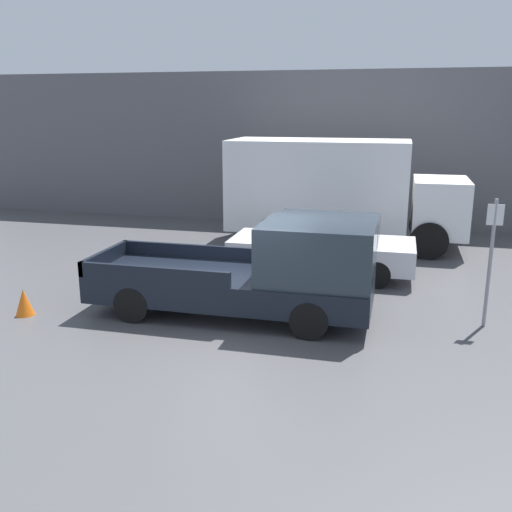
{
  "coord_description": "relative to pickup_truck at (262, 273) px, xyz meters",
  "views": [
    {
      "loc": [
        2.91,
        -10.4,
        4.21
      ],
      "look_at": [
        -0.07,
        1.42,
        1.02
      ],
      "focal_mm": 40.0,
      "sensor_mm": 36.0,
      "label": 1
    }
  ],
  "objects": [
    {
      "name": "traffic_cone",
      "position": [
        -4.83,
        -1.12,
        -0.66
      ],
      "size": [
        0.38,
        0.38,
        0.56
      ],
      "color": "orange",
      "rests_on": "ground"
    },
    {
      "name": "pickup_truck",
      "position": [
        0.0,
        0.0,
        0.0
      ],
      "size": [
        5.79,
        2.06,
        2.04
      ],
      "color": "black",
      "rests_on": "ground"
    },
    {
      "name": "delivery_truck",
      "position": [
        0.69,
        6.81,
        0.81
      ],
      "size": [
        7.16,
        2.54,
        3.24
      ],
      "color": "white",
      "rests_on": "ground"
    },
    {
      "name": "ground_plane",
      "position": [
        -0.32,
        -0.42,
        -0.95
      ],
      "size": [
        60.0,
        60.0,
        0.0
      ],
      "primitive_type": "plane",
      "color": "#4C4C4F"
    },
    {
      "name": "parking_sign",
      "position": [
        4.39,
        0.56,
        0.48
      ],
      "size": [
        0.3,
        0.07,
        2.54
      ],
      "color": "gray",
      "rests_on": "ground"
    },
    {
      "name": "car",
      "position": [
        0.81,
        3.4,
        -0.16
      ],
      "size": [
        4.65,
        1.9,
        1.54
      ],
      "color": "silver",
      "rests_on": "ground"
    },
    {
      "name": "building_wall",
      "position": [
        -0.32,
        9.91,
        1.79
      ],
      "size": [
        28.0,
        0.15,
        5.47
      ],
      "color": "#56565B",
      "rests_on": "ground"
    }
  ]
}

